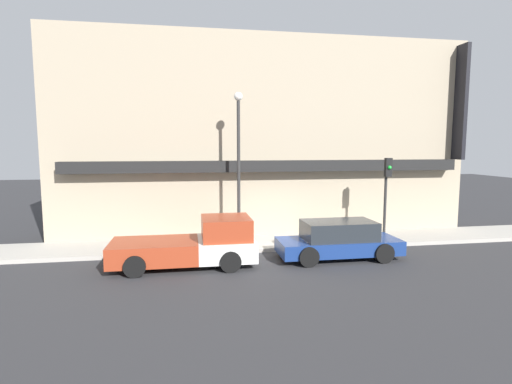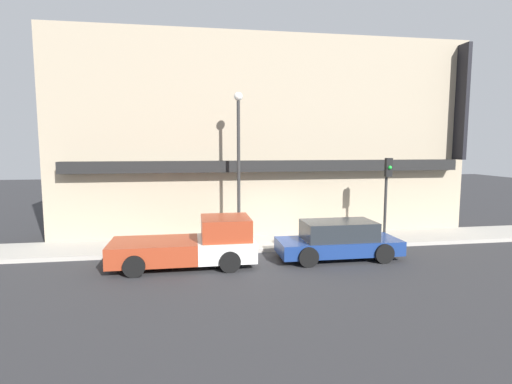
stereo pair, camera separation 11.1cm
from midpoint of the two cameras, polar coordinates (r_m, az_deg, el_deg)
name	(u,v)px [view 2 (the right image)]	position (r m, az deg, el deg)	size (l,w,h in m)	color
ground_plane	(282,252)	(16.53, 3.87, -8.53)	(80.00, 80.00, 0.00)	#2D2D30
sidewalk	(275,242)	(17.74, 2.90, -7.19)	(36.00, 2.62, 0.17)	#ADA89E
building	(264,138)	(19.97, 1.31, 7.72)	(19.80, 3.80, 9.42)	tan
pickup_truck	(194,245)	(14.67, -8.68, -7.43)	(5.11, 2.25, 1.74)	white
parked_car	(338,240)	(15.72, 11.87, -6.76)	(4.66, 1.97, 1.46)	navy
fire_hydrant	(313,236)	(17.21, 8.38, -6.24)	(0.17, 0.17, 0.69)	yellow
street_lamp	(239,152)	(16.72, -2.32, 5.74)	(0.36, 0.36, 6.34)	#2D2D2D
traffic_light	(387,184)	(18.07, 18.38, 1.05)	(0.28, 0.42, 3.64)	#2D2D2D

